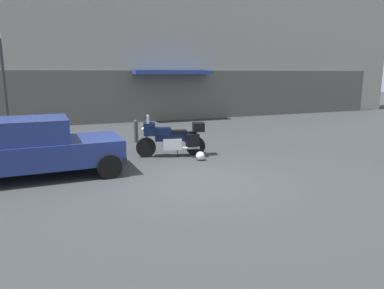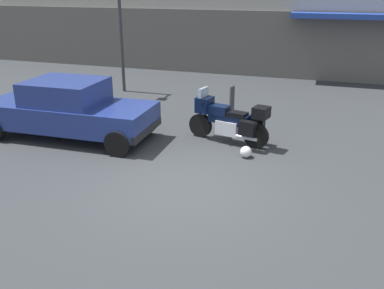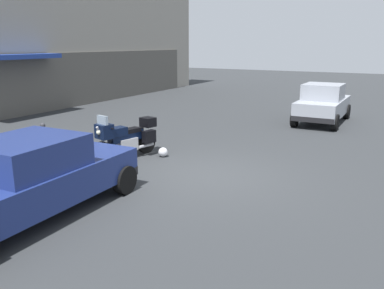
{
  "view_description": "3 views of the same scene",
  "coord_description": "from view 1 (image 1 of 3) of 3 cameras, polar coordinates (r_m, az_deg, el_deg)",
  "views": [
    {
      "loc": [
        -3.34,
        -7.96,
        2.71
      ],
      "look_at": [
        0.09,
        0.71,
        0.8
      ],
      "focal_mm": 33.27,
      "sensor_mm": 36.0,
      "label": 1
    },
    {
      "loc": [
        2.6,
        -7.29,
        3.93
      ],
      "look_at": [
        -0.14,
        0.95,
        0.58
      ],
      "focal_mm": 39.52,
      "sensor_mm": 36.0,
      "label": 2
    },
    {
      "loc": [
        -8.76,
        -4.3,
        3.27
      ],
      "look_at": [
        0.28,
        0.67,
        0.66
      ],
      "focal_mm": 37.64,
      "sensor_mm": 36.0,
      "label": 3
    }
  ],
  "objects": [
    {
      "name": "bollard_curbside",
      "position": [
        14.07,
        -8.98,
        2.24
      ],
      "size": [
        0.16,
        0.16,
        0.89
      ],
      "color": "#333338",
      "rests_on": "ground"
    },
    {
      "name": "helmet",
      "position": [
        11.1,
        1.34,
        -1.85
      ],
      "size": [
        0.28,
        0.28,
        0.28
      ],
      "primitive_type": "sphere",
      "color": "silver",
      "rests_on": "ground"
    },
    {
      "name": "building_facade_rear",
      "position": [
        20.94,
        -12.91,
        18.05
      ],
      "size": [
        38.44,
        3.4,
        10.47
      ],
      "color": "gray",
      "rests_on": "ground"
    },
    {
      "name": "motorcycle",
      "position": [
        11.57,
        -3.19,
        1.11
      ],
      "size": [
        2.23,
        1.02,
        1.36
      ],
      "rotation": [
        0.0,
        0.0,
        2.91
      ],
      "color": "black",
      "rests_on": "ground"
    },
    {
      "name": "car_sedan_far",
      "position": [
        10.05,
        -24.33,
        -0.55
      ],
      "size": [
        4.61,
        2.01,
        1.56
      ],
      "rotation": [
        0.0,
        0.0,
        3.17
      ],
      "color": "navy",
      "rests_on": "ground"
    },
    {
      "name": "streetlamp_curbside",
      "position": [
        14.9,
        -28.07,
        9.56
      ],
      "size": [
        0.28,
        0.94,
        4.09
      ],
      "color": "#2D2D33",
      "rests_on": "ground"
    },
    {
      "name": "ground_plane",
      "position": [
        9.05,
        1.12,
        -5.89
      ],
      "size": [
        80.0,
        80.0,
        0.0
      ],
      "primitive_type": "plane",
      "color": "#2D3033"
    }
  ]
}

